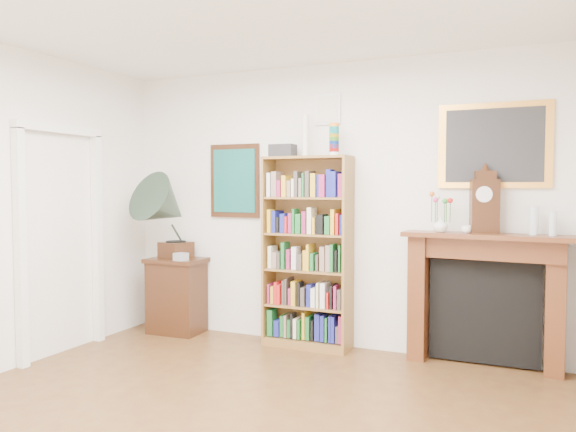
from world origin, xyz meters
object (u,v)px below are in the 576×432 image
Objects in this scene: flower_vase at (441,225)px; bookshelf at (307,241)px; gramophone at (167,210)px; cd_stack at (181,257)px; teacup at (467,229)px; fireplace at (484,288)px; bottle_left at (534,221)px; side_cabinet at (177,295)px; mantel_clock at (485,203)px; bottle_right at (553,224)px.

bookshelf is at bearing -179.98° from flower_vase.
gramophone is 2.81m from flower_vase.
teacup reaches higher than cd_stack.
fireplace is 0.67m from flower_vase.
gramophone is at bearing -176.30° from bottle_left.
bookshelf is 1.51m from teacup.
teacup reaches higher than side_cabinet.
side_cabinet is at bearing -173.81° from fireplace.
flower_vase is 0.56× the size of bottle_left.
flower_vase is 1.58× the size of teacup.
bottle_left reaches higher than teacup.
mantel_clock is at bearing 6.46° from flower_vase.
bottle_left is at bearing -2.18° from fireplace.
teacup is at bearing -5.68° from flower_vase.
mantel_clock is 2.71× the size of bottle_right.
bottle_right reaches higher than side_cabinet.
cd_stack is at bearing 14.27° from gramophone.
mantel_clock is 4.03× the size of flower_vase.
teacup is at bearing -144.02° from fireplace.
fireplace is 0.75m from mantel_clock.
bottle_right reaches higher than flower_vase.
bottle_left is (0.40, -0.01, -0.14)m from mantel_clock.
flower_vase is (2.80, 0.20, -0.09)m from gramophone.
flower_vase is (2.78, 0.06, 0.84)m from side_cabinet.
bookshelf is at bearing -173.72° from fireplace.
bottle_right is (3.69, 0.07, 0.88)m from side_cabinet.
cd_stack is at bearing -176.14° from bottle_left.
fireplace is at bearing -0.20° from side_cabinet.
fireplace is 3.02m from cd_stack.
gramophone is at bearing -171.35° from fireplace.
teacup is at bearing -172.24° from mantel_clock.
gramophone is 4.67× the size of bottle_right.
cd_stack is at bearing -176.49° from teacup.
bottle_right is at bearing 3.39° from cd_stack.
gramophone is 0.52m from cd_stack.
bottle_right reaches higher than teacup.
teacup is at bearing -174.27° from bottle_left.
bookshelf is 1.64m from side_cabinet.
cd_stack is 3.56m from bottle_right.
cd_stack is at bearing -171.33° from bookshelf.
teacup is at bearing -1.87° from side_cabinet.
teacup reaches higher than fireplace.
cd_stack is 3.43m from bottle_left.
gramophone reaches higher than bottle_left.
cd_stack is 0.60× the size of bottle_right.
bottle_right is at bearing -2.69° from fireplace.
cd_stack is at bearing -171.10° from fireplace.
mantel_clock is 0.41m from flower_vase.
fireplace is 0.55m from teacup.
mantel_clock is at bearing 176.89° from bottle_right.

